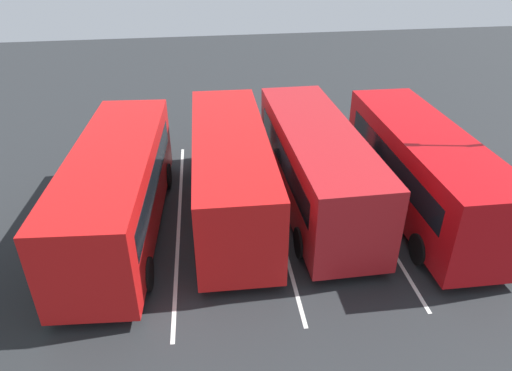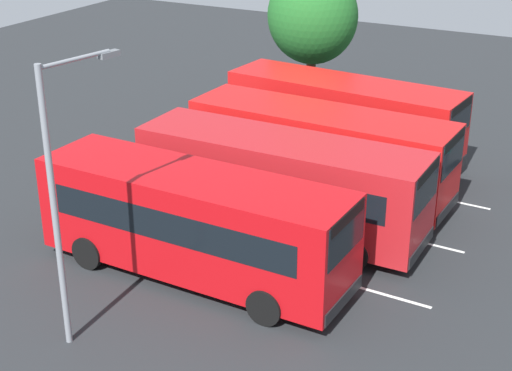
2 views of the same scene
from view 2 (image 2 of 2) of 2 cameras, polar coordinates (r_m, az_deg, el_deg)
ground_plane at (r=26.45m, az=2.95°, el=-1.92°), size 61.47×61.47×0.00m
bus_far_left at (r=21.87m, az=-4.55°, el=-2.66°), size 9.40×2.87×3.15m
bus_center_left at (r=24.36m, az=1.91°, el=0.26°), size 9.34×2.70×3.15m
bus_center_right at (r=27.02m, az=4.82°, el=2.60°), size 9.42×2.94×3.15m
bus_far_right at (r=30.61m, az=6.54°, el=5.09°), size 9.51×3.29×3.15m
street_lamp at (r=18.53m, az=-14.25°, el=-0.21°), size 0.60×2.34×7.15m
depot_tree at (r=36.23m, az=4.20°, el=12.36°), size 4.22×3.80×6.59m
lane_stripe_outer_left at (r=23.65m, az=-0.74°, el=-5.17°), size 11.71×0.54×0.01m
lane_stripe_inner_left at (r=26.45m, az=2.95°, el=-1.91°), size 11.71×0.54×0.01m
lane_stripe_inner_right at (r=29.41m, az=5.90°, el=0.71°), size 11.71×0.54×0.01m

